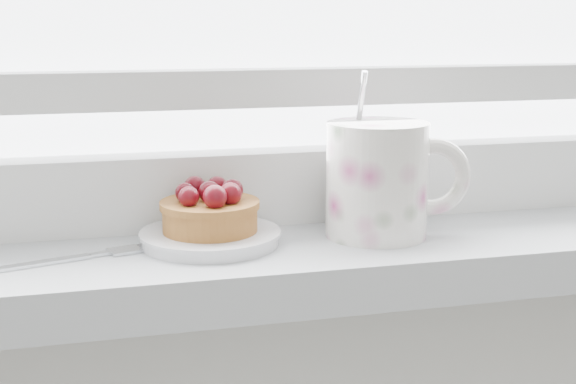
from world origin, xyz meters
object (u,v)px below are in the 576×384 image
object	(u,v)px
fork	(72,258)
raspberry_tart	(210,209)
saucer	(210,238)
floral_mug	(381,177)

from	to	relation	value
fork	raspberry_tart	bearing A→B (deg)	8.94
saucer	fork	bearing A→B (deg)	-171.02
floral_mug	raspberry_tart	bearing A→B (deg)	176.28
saucer	floral_mug	world-z (taller)	floral_mug
raspberry_tart	floral_mug	xyz separation A→B (m)	(0.15, -0.01, 0.02)
raspberry_tart	floral_mug	distance (m)	0.16
floral_mug	saucer	bearing A→B (deg)	176.27
floral_mug	fork	size ratio (longest dim) A/B	0.88
raspberry_tart	fork	world-z (taller)	raspberry_tart
floral_mug	fork	bearing A→B (deg)	-178.20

